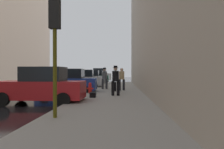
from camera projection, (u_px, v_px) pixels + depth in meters
ground_plane at (3, 100)px, 12.00m from camera, size 120.00×120.00×0.00m
sidewalk at (112, 99)px, 11.75m from camera, size 4.00×40.00×0.15m
parked_red_hatchback at (41, 86)px, 10.53m from camera, size 4.20×2.07×1.79m
parked_blue_sedan at (68, 82)px, 15.84m from camera, size 4.23×2.11×1.79m
parked_silver_sedan at (82, 79)px, 21.42m from camera, size 4.27×2.19×1.79m
parked_gray_coupe at (90, 78)px, 26.86m from camera, size 4.25×2.16×1.79m
parked_dark_green_sedan at (95, 77)px, 32.40m from camera, size 4.21×2.09×1.79m
parked_white_van at (99, 75)px, 37.88m from camera, size 4.62×2.10×2.25m
fire_hydrant at (90, 88)px, 14.48m from camera, size 0.42×0.22×0.70m
traffic_light at (55, 32)px, 6.61m from camera, size 0.32×0.32×3.60m
pedestrian_in_tan_coat at (122, 78)px, 16.70m from camera, size 0.50×0.40×1.71m
pedestrian_with_fedora at (116, 79)px, 12.98m from camera, size 0.52×0.44×1.78m
pedestrian_with_beanie at (105, 77)px, 18.03m from camera, size 0.52×0.44×1.78m
rolling_suitcase at (114, 86)px, 16.07m from camera, size 0.38×0.57×1.04m
duffel_bag at (93, 95)px, 12.01m from camera, size 0.32×0.44×0.28m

